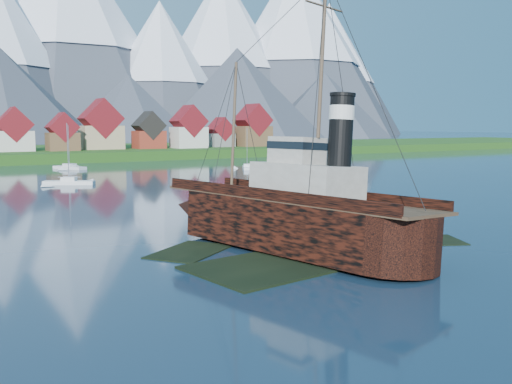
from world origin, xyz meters
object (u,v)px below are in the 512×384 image
sailboat_d (247,168)px  sailboat_e (70,168)px  tugboat_wreck (281,213)px  sailboat_c (69,183)px

sailboat_d → sailboat_e: size_ratio=0.93×
sailboat_d → sailboat_e: 45.72m
tugboat_wreck → sailboat_e: tugboat_wreck is taller
sailboat_c → sailboat_d: 50.91m
sailboat_c → sailboat_d: sailboat_c is taller
tugboat_wreck → sailboat_c: (-3.80, 67.22, -2.91)m
tugboat_wreck → sailboat_c: tugboat_wreck is taller
sailboat_c → sailboat_e: sailboat_c is taller
tugboat_wreck → sailboat_e: size_ratio=2.73×
sailboat_e → sailboat_c: bearing=-129.7°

